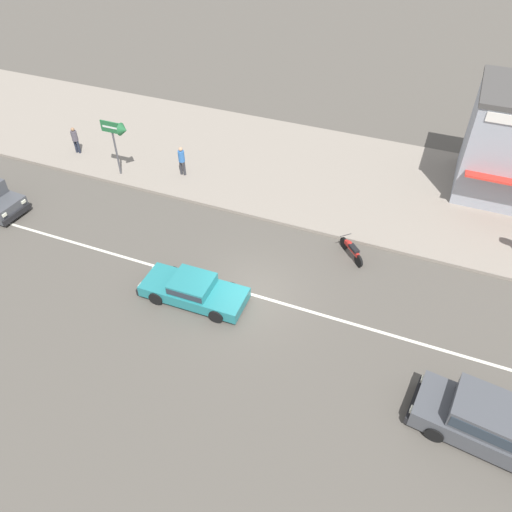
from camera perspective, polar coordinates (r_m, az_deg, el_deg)
The scene contains 9 objects.
ground_plane at distance 20.79m, azimuth -0.77°, elevation -4.33°, with size 160.00×160.00×0.00m, color #544F47.
lane_centre_stripe at distance 20.78m, azimuth -0.77°, elevation -4.33°, with size 50.40×0.14×0.01m, color silver.
kerb_strip at distance 28.10m, azimuth 7.07°, elevation 9.37°, with size 68.00×10.00×0.15m, color gray.
minivan_dark_grey_1 at distance 17.86m, azimuth 25.72°, elevation -16.89°, with size 4.86×2.42×1.56m.
sedan_teal_2 at distance 20.38m, azimuth -7.20°, elevation -3.80°, with size 4.43×1.82×1.06m.
motorcycle_0 at distance 22.60m, azimuth 10.84°, elevation 0.76°, with size 1.35×1.42×0.80m.
arrow_signboard at distance 27.13m, azimuth -15.25°, elevation 13.51°, with size 1.55×0.67×3.12m.
pedestrian_near_clock at distance 27.43m, azimuth -8.50°, elevation 10.93°, with size 0.34×0.34×1.67m.
pedestrian_by_shop at distance 31.00m, azimuth -19.99°, elevation 12.53°, with size 0.34×0.34×1.58m.
Camera 1 is at (5.65, -13.28, 14.96)m, focal length 35.00 mm.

